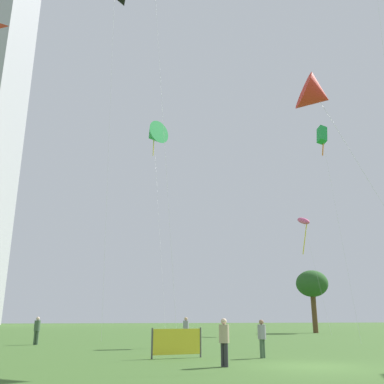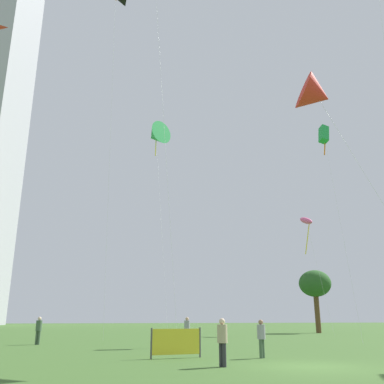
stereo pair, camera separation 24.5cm
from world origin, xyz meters
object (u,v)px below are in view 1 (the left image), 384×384
object	(u,v)px
person_standing_0	(186,328)
kite_flying_8	(304,221)
kite_flying_2	(316,95)
event_banner	(177,342)
park_tree_1	(312,285)
kite_flying_7	(322,135)
person_standing_2	(262,336)
kite_flying_1	(154,135)
person_standing_1	(37,328)
person_standing_4	(224,338)

from	to	relation	value
person_standing_0	kite_flying_8	bearing A→B (deg)	-15.44
kite_flying_2	event_banner	xyz separation A→B (m)	(-7.12, 1.87, -12.50)
park_tree_1	kite_flying_7	bearing A→B (deg)	-112.96
kite_flying_8	park_tree_1	world-z (taller)	kite_flying_8
person_standing_2	kite_flying_7	xyz separation A→B (m)	(11.83, 12.52, 16.72)
kite_flying_1	kite_flying_7	distance (m)	24.97
person_standing_0	kite_flying_7	xyz separation A→B (m)	(12.98, 1.57, 16.64)
person_standing_0	kite_flying_8	size ratio (longest dim) A/B	0.13
person_standing_1	event_banner	bearing A→B (deg)	150.00
person_standing_1	person_standing_0	bearing A→B (deg)	-162.08
kite_flying_2	event_banner	world-z (taller)	kite_flying_2
person_standing_4	event_banner	size ratio (longest dim) A/B	0.72
person_standing_4	kite_flying_2	world-z (taller)	kite_flying_2
kite_flying_1	kite_flying_8	bearing A→B (deg)	-22.90
person_standing_4	person_standing_1	bearing A→B (deg)	3.15
kite_flying_2	kite_flying_7	xyz separation A→B (m)	(8.51, 13.51, 4.49)
kite_flying_2	event_banner	size ratio (longest dim) A/B	6.01
kite_flying_7	park_tree_1	bearing A→B (deg)	67.04
person_standing_4	kite_flying_1	world-z (taller)	kite_flying_1
kite_flying_2	event_banner	bearing A→B (deg)	165.31
person_standing_0	event_banner	size ratio (longest dim) A/B	0.75
person_standing_1	kite_flying_8	world-z (taller)	kite_flying_8
person_standing_1	kite_flying_1	world-z (taller)	kite_flying_1
kite_flying_7	event_banner	size ratio (longest dim) A/B	7.80
person_standing_2	event_banner	bearing A→B (deg)	131.67
person_standing_1	kite_flying_2	xyz separation A→B (m)	(14.49, -13.76, 12.14)
person_standing_4	kite_flying_1	distance (m)	43.15
kite_flying_1	person_standing_4	bearing A→B (deg)	-93.03
person_standing_1	event_banner	xyz separation A→B (m)	(7.37, -11.89, -0.35)
kite_flying_8	event_banner	xyz separation A→B (m)	(-20.08, -24.51, -12.01)
person_standing_0	person_standing_2	distance (m)	11.01
kite_flying_2	person_standing_1	bearing A→B (deg)	136.48
person_standing_2	kite_flying_7	size ratio (longest dim) A/B	0.09
person_standing_4	kite_flying_7	bearing A→B (deg)	-68.13
person_standing_2	park_tree_1	bearing A→B (deg)	21.85
park_tree_1	kite_flying_1	bearing A→B (deg)	171.50
person_standing_2	kite_flying_1	world-z (taller)	kite_flying_1
kite_flying_2	kite_flying_7	world-z (taller)	kite_flying_7
person_standing_4	kite_flying_1	bearing A→B (deg)	-27.94
person_standing_0	park_tree_1	distance (m)	27.95
kite_flying_2	park_tree_1	bearing A→B (deg)	62.78
kite_flying_1	kite_flying_7	bearing A→B (deg)	-57.72
person_standing_1	kite_flying_8	size ratio (longest dim) A/B	0.13
person_standing_1	event_banner	size ratio (longest dim) A/B	0.76
person_standing_0	kite_flying_1	bearing A→B (deg)	34.20
kite_flying_1	kite_flying_8	world-z (taller)	kite_flying_1
person_standing_2	event_banner	size ratio (longest dim) A/B	0.70
person_standing_4	kite_flying_2	bearing A→B (deg)	-96.57
kite_flying_7	person_standing_2	bearing A→B (deg)	-133.40
person_standing_1	person_standing_2	bearing A→B (deg)	159.39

